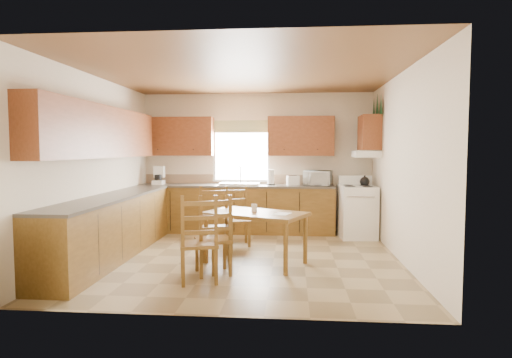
# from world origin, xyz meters

# --- Properties ---
(floor) EXTENTS (4.50, 4.50, 0.00)m
(floor) POSITION_xyz_m (0.00, 0.00, 0.00)
(floor) COLOR #958056
(floor) RESTS_ON ground
(ceiling) EXTENTS (4.50, 4.50, 0.00)m
(ceiling) POSITION_xyz_m (0.00, 0.00, 2.70)
(ceiling) COLOR brown
(ceiling) RESTS_ON floor
(wall_left) EXTENTS (4.50, 4.50, 0.00)m
(wall_left) POSITION_xyz_m (-2.25, 0.00, 1.35)
(wall_left) COLOR beige
(wall_left) RESTS_ON floor
(wall_right) EXTENTS (4.50, 4.50, 0.00)m
(wall_right) POSITION_xyz_m (2.25, 0.00, 1.35)
(wall_right) COLOR beige
(wall_right) RESTS_ON floor
(wall_back) EXTENTS (4.50, 4.50, 0.00)m
(wall_back) POSITION_xyz_m (0.00, 2.25, 1.35)
(wall_back) COLOR beige
(wall_back) RESTS_ON floor
(wall_front) EXTENTS (4.50, 4.50, 0.00)m
(wall_front) POSITION_xyz_m (0.00, -2.25, 1.35)
(wall_front) COLOR beige
(wall_front) RESTS_ON floor
(lower_cab_back) EXTENTS (3.75, 0.60, 0.88)m
(lower_cab_back) POSITION_xyz_m (-0.38, 1.95, 0.44)
(lower_cab_back) COLOR brown
(lower_cab_back) RESTS_ON floor
(lower_cab_left) EXTENTS (0.60, 3.60, 0.88)m
(lower_cab_left) POSITION_xyz_m (-1.95, -0.15, 0.44)
(lower_cab_left) COLOR brown
(lower_cab_left) RESTS_ON floor
(counter_back) EXTENTS (3.75, 0.63, 0.04)m
(counter_back) POSITION_xyz_m (-0.38, 1.95, 0.90)
(counter_back) COLOR #4D453C
(counter_back) RESTS_ON lower_cab_back
(counter_left) EXTENTS (0.63, 3.60, 0.04)m
(counter_left) POSITION_xyz_m (-1.95, -0.15, 0.90)
(counter_left) COLOR #4D453C
(counter_left) RESTS_ON lower_cab_left
(backsplash) EXTENTS (3.75, 0.01, 0.18)m
(backsplash) POSITION_xyz_m (-0.38, 2.24, 1.01)
(backsplash) COLOR #8E7355
(backsplash) RESTS_ON counter_back
(upper_cab_back_left) EXTENTS (1.41, 0.33, 0.75)m
(upper_cab_back_left) POSITION_xyz_m (-1.55, 2.08, 1.85)
(upper_cab_back_left) COLOR brown
(upper_cab_back_left) RESTS_ON wall_back
(upper_cab_back_right) EXTENTS (1.25, 0.33, 0.75)m
(upper_cab_back_right) POSITION_xyz_m (0.86, 2.08, 1.85)
(upper_cab_back_right) COLOR brown
(upper_cab_back_right) RESTS_ON wall_back
(upper_cab_left) EXTENTS (0.33, 3.60, 0.75)m
(upper_cab_left) POSITION_xyz_m (-2.08, -0.15, 1.85)
(upper_cab_left) COLOR brown
(upper_cab_left) RESTS_ON wall_left
(upper_cab_stove) EXTENTS (0.33, 0.62, 0.62)m
(upper_cab_stove) POSITION_xyz_m (2.08, 1.65, 1.90)
(upper_cab_stove) COLOR brown
(upper_cab_stove) RESTS_ON wall_right
(range_hood) EXTENTS (0.44, 0.62, 0.12)m
(range_hood) POSITION_xyz_m (2.03, 1.65, 1.52)
(range_hood) COLOR white
(range_hood) RESTS_ON wall_right
(window_frame) EXTENTS (1.13, 0.02, 1.18)m
(window_frame) POSITION_xyz_m (-0.30, 2.22, 1.55)
(window_frame) COLOR white
(window_frame) RESTS_ON wall_back
(window_pane) EXTENTS (1.05, 0.01, 1.10)m
(window_pane) POSITION_xyz_m (-0.30, 2.21, 1.55)
(window_pane) COLOR white
(window_pane) RESTS_ON wall_back
(window_valance) EXTENTS (1.19, 0.01, 0.24)m
(window_valance) POSITION_xyz_m (-0.30, 2.19, 2.05)
(window_valance) COLOR #507334
(window_valance) RESTS_ON wall_back
(sink_basin) EXTENTS (0.75, 0.45, 0.04)m
(sink_basin) POSITION_xyz_m (-0.30, 1.95, 0.94)
(sink_basin) COLOR silver
(sink_basin) RESTS_ON counter_back
(pine_decal_a) EXTENTS (0.22, 0.22, 0.36)m
(pine_decal_a) POSITION_xyz_m (2.21, 1.33, 2.38)
(pine_decal_a) COLOR #14371D
(pine_decal_a) RESTS_ON wall_right
(pine_decal_b) EXTENTS (0.22, 0.22, 0.36)m
(pine_decal_b) POSITION_xyz_m (2.21, 1.65, 2.42)
(pine_decal_b) COLOR #14371D
(pine_decal_b) RESTS_ON wall_right
(pine_decal_c) EXTENTS (0.22, 0.22, 0.36)m
(pine_decal_c) POSITION_xyz_m (2.21, 1.97, 2.38)
(pine_decal_c) COLOR #14371D
(pine_decal_c) RESTS_ON wall_right
(stove) EXTENTS (0.67, 0.69, 0.92)m
(stove) POSITION_xyz_m (1.88, 1.60, 0.46)
(stove) COLOR white
(stove) RESTS_ON floor
(coffeemaker) EXTENTS (0.26, 0.28, 0.33)m
(coffeemaker) POSITION_xyz_m (-1.91, 1.95, 1.09)
(coffeemaker) COLOR white
(coffeemaker) RESTS_ON counter_back
(paper_towel) EXTENTS (0.14, 0.14, 0.29)m
(paper_towel) POSITION_xyz_m (0.29, 1.96, 1.07)
(paper_towel) COLOR white
(paper_towel) RESTS_ON counter_back
(toaster) EXTENTS (0.25, 0.20, 0.18)m
(toaster) POSITION_xyz_m (0.72, 1.93, 1.01)
(toaster) COLOR white
(toaster) RESTS_ON counter_back
(microwave) EXTENTS (0.53, 0.44, 0.28)m
(microwave) POSITION_xyz_m (1.19, 1.94, 1.06)
(microwave) COLOR white
(microwave) RESTS_ON counter_back
(dining_table) EXTENTS (1.55, 1.26, 0.73)m
(dining_table) POSITION_xyz_m (0.19, -0.28, 0.36)
(dining_table) COLOR brown
(dining_table) RESTS_ON floor
(chair_near_left) EXTENTS (0.54, 0.53, 1.06)m
(chair_near_left) POSITION_xyz_m (-0.42, -1.18, 0.53)
(chair_near_left) COLOR brown
(chair_near_left) RESTS_ON floor
(chair_near_right) EXTENTS (0.55, 0.54, 1.03)m
(chair_near_right) POSITION_xyz_m (-0.31, -0.85, 0.51)
(chair_near_right) COLOR brown
(chair_near_right) RESTS_ON floor
(chair_far_left) EXTENTS (0.54, 0.52, 1.05)m
(chair_far_left) POSITION_xyz_m (-0.42, -0.11, 0.52)
(chair_far_left) COLOR brown
(chair_far_left) RESTS_ON floor
(chair_far_right) EXTENTS (0.49, 0.48, 0.97)m
(chair_far_right) POSITION_xyz_m (-0.21, 0.81, 0.48)
(chair_far_right) COLOR brown
(chair_far_right) RESTS_ON floor
(table_paper) EXTENTS (0.28, 0.32, 0.00)m
(table_paper) POSITION_xyz_m (0.56, -0.42, 0.73)
(table_paper) COLOR white
(table_paper) RESTS_ON dining_table
(table_card) EXTENTS (0.08, 0.05, 0.11)m
(table_card) POSITION_xyz_m (0.17, -0.23, 0.78)
(table_card) COLOR white
(table_card) RESTS_ON dining_table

